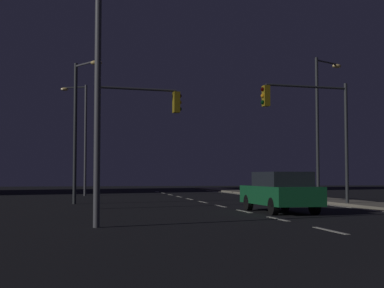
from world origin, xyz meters
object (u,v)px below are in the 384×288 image
object	(u,v)px
traffic_light_far_right	(311,117)
street_lamp_mid_block	(82,130)
car	(280,191)
street_lamp_median	(321,114)
street_lamp_across_street	(79,118)
street_lamp_far_end	(98,52)
traffic_light_near_right	(134,120)

from	to	relation	value
traffic_light_far_right	street_lamp_mid_block	size ratio (longest dim) A/B	0.72
car	street_lamp_median	distance (m)	12.13
street_lamp_median	street_lamp_across_street	world-z (taller)	street_lamp_median
street_lamp_far_end	street_lamp_across_street	world-z (taller)	street_lamp_far_end
traffic_light_near_right	street_lamp_mid_block	bearing A→B (deg)	98.46
traffic_light_near_right	traffic_light_far_right	bearing A→B (deg)	-0.67
car	street_lamp_far_end	xyz separation A→B (m)	(-7.10, -4.87, 4.10)
street_lamp_median	street_lamp_mid_block	world-z (taller)	street_lamp_median
street_lamp_median	street_lamp_far_end	world-z (taller)	street_lamp_far_end
street_lamp_across_street	car	bearing A→B (deg)	-45.55
traffic_light_near_right	street_lamp_mid_block	distance (m)	16.35
street_lamp_median	street_lamp_far_end	xyz separation A→B (m)	(-13.08, -14.55, -0.09)
traffic_light_far_right	street_lamp_far_end	xyz separation A→B (m)	(-10.02, -8.74, 0.74)
car	street_lamp_far_end	distance (m)	9.53
street_lamp_across_street	street_lamp_median	bearing A→B (deg)	7.25
traffic_light_far_right	street_lamp_mid_block	world-z (taller)	street_lamp_mid_block
street_lamp_far_end	street_lamp_median	bearing A→B (deg)	48.05
traffic_light_near_right	traffic_light_far_right	xyz separation A→B (m)	(8.28, -0.10, 0.29)
car	traffic_light_near_right	xyz separation A→B (m)	(-5.36, 3.97, 3.07)
traffic_light_near_right	traffic_light_far_right	distance (m)	8.28
street_lamp_across_street	street_lamp_mid_block	bearing A→B (deg)	89.89
street_lamp_across_street	street_lamp_far_end	bearing A→B (deg)	-86.94
street_lamp_median	street_lamp_far_end	size ratio (longest dim) A/B	0.97
car	street_lamp_across_street	bearing A→B (deg)	134.45
street_lamp_far_end	traffic_light_far_right	bearing A→B (deg)	41.08
street_lamp_far_end	street_lamp_mid_block	xyz separation A→B (m)	(-0.66, 24.98, -0.17)
street_lamp_far_end	street_lamp_across_street	distance (m)	12.83
car	street_lamp_mid_block	bearing A→B (deg)	111.10
traffic_light_far_right	street_lamp_median	world-z (taller)	street_lamp_median
car	traffic_light_near_right	size ratio (longest dim) A/B	0.81
street_lamp_median	street_lamp_mid_block	bearing A→B (deg)	142.81
street_lamp_median	street_lamp_across_street	size ratio (longest dim) A/B	1.14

